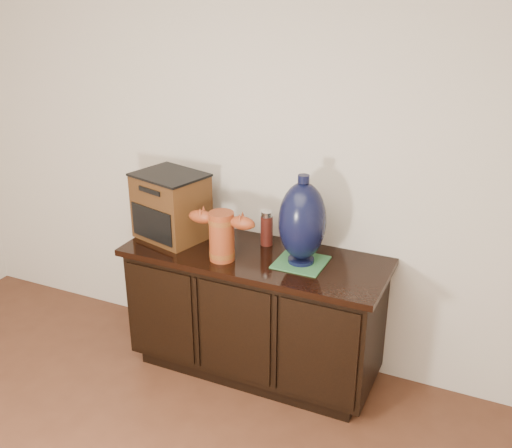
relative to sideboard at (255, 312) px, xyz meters
The scene contains 6 objects.
sideboard is the anchor object (origin of this frame).
terracotta_vessel 0.55m from the sideboard, 136.26° to the right, with size 0.38×0.15×0.27m.
tv_radio 0.77m from the sideboard, behind, with size 0.45×0.40×0.38m.
green_mat 0.46m from the sideboard, ahead, with size 0.26×0.26×0.01m, color #2E6639.
lamp_base 0.66m from the sideboard, ahead, with size 0.25×0.25×0.48m.
spray_can 0.49m from the sideboard, 86.93° to the left, with size 0.07×0.07×0.20m.
Camera 1 is at (1.23, -0.45, 2.17)m, focal length 42.00 mm.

